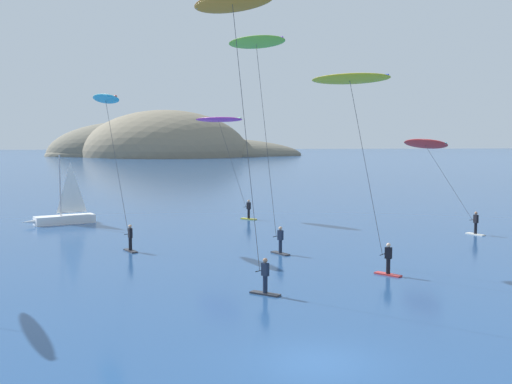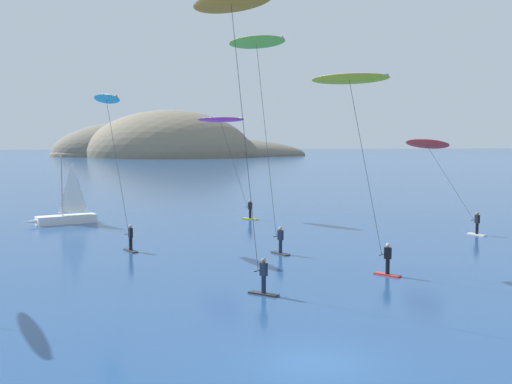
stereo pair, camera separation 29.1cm
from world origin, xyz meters
name	(u,v)px [view 1 (the left image)]	position (x,y,z in m)	size (l,w,h in m)	color
ground_plane	(319,363)	(0.00, 0.00, 0.00)	(600.00, 600.00, 0.00)	navy
headland_island	(159,156)	(-11.37, 203.29, 0.00)	(88.42, 52.04, 31.35)	#6B6656
sailboat_near	(61,216)	(-14.15, 34.21, 0.64)	(5.77, 3.40, 5.70)	white
kitesurfer_yellow	(353,96)	(4.85, 13.91, 9.43)	(4.50, 4.57, 10.65)	red
kitesurfer_magenta	(221,126)	(-0.69, 38.06, 8.08)	(5.51, 6.38, 8.99)	yellow
kitesurfer_red	(429,150)	(15.52, 29.75, 6.09)	(3.73, 8.89, 7.08)	silver
kitesurfer_lime	(258,58)	(0.52, 20.42, 12.12)	(4.23, 4.69, 13.45)	#2D2D33
kitesurfer_orange	(235,24)	(-1.77, 10.53, 12.47)	(4.36, 4.83, 13.95)	#2D2D33
kitesurfer_cyan	(108,112)	(-9.17, 24.75, 8.89)	(3.81, 7.41, 10.15)	#2D2D33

